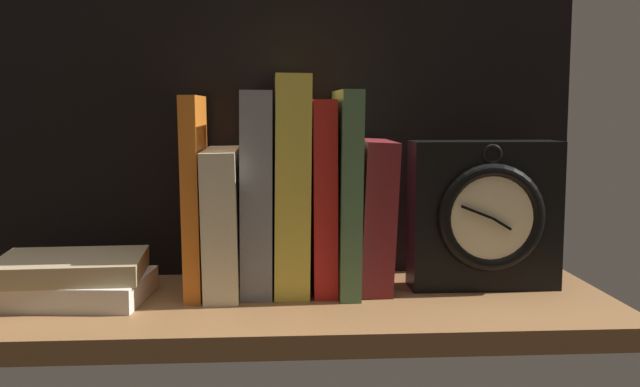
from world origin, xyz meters
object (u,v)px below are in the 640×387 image
at_px(book_red_requiem, 322,195).
at_px(book_green_romantic, 346,190).
at_px(book_cream_twain, 223,220).
at_px(book_yellow_seinlanguage, 291,183).
at_px(book_maroon_dawkins, 373,214).
at_px(book_stack_side, 73,278).
at_px(framed_clock, 485,215).
at_px(book_gray_chess, 257,191).
at_px(book_orange_pandolfini, 196,194).

height_order(book_red_requiem, book_green_romantic, book_green_romantic).
bearing_deg(book_cream_twain, book_yellow_seinlanguage, 0.00).
bearing_deg(book_maroon_dawkins, book_red_requiem, 180.00).
xyz_separation_m(book_green_romantic, book_maroon_dawkins, (0.03, 0.00, -0.03)).
bearing_deg(book_stack_side, book_yellow_seinlanguage, 8.91).
height_order(book_cream_twain, book_stack_side, book_cream_twain).
bearing_deg(book_stack_side, book_red_requiem, 7.79).
bearing_deg(book_maroon_dawkins, book_green_romantic, -180.00).
bearing_deg(book_stack_side, framed_clock, 2.91).
bearing_deg(book_green_romantic, book_yellow_seinlanguage, 180.00).
distance_m(book_gray_chess, book_yellow_seinlanguage, 0.04).
bearing_deg(book_maroon_dawkins, framed_clock, -6.29).
bearing_deg(book_maroon_dawkins, book_gray_chess, 180.00).
relative_size(book_gray_chess, book_stack_side, 1.37).
bearing_deg(book_yellow_seinlanguage, book_orange_pandolfini, 180.00).
xyz_separation_m(book_green_romantic, book_stack_side, (-0.32, -0.04, -0.09)).
bearing_deg(book_green_romantic, book_gray_chess, 180.00).
height_order(book_yellow_seinlanguage, book_maroon_dawkins, book_yellow_seinlanguage).
relative_size(book_red_requiem, book_maroon_dawkins, 1.27).
relative_size(book_orange_pandolfini, book_stack_side, 1.34).
height_order(book_gray_chess, book_green_romantic, same).
bearing_deg(book_red_requiem, book_stack_side, -172.21).
distance_m(book_gray_chess, book_maroon_dawkins, 0.14).
bearing_deg(book_maroon_dawkins, book_orange_pandolfini, 180.00).
distance_m(book_cream_twain, book_red_requiem, 0.12).
relative_size(book_cream_twain, book_green_romantic, 0.71).
bearing_deg(book_gray_chess, book_maroon_dawkins, 0.00).
height_order(book_gray_chess, book_stack_side, book_gray_chess).
distance_m(book_cream_twain, book_maroon_dawkins, 0.18).
height_order(book_green_romantic, book_maroon_dawkins, book_green_romantic).
bearing_deg(book_gray_chess, book_green_romantic, -0.00).
distance_m(book_cream_twain, book_gray_chess, 0.05).
xyz_separation_m(book_maroon_dawkins, book_stack_side, (-0.35, -0.04, -0.07)).
height_order(book_gray_chess, book_yellow_seinlanguage, book_yellow_seinlanguage).
bearing_deg(book_green_romantic, book_cream_twain, 180.00).
distance_m(book_green_romantic, book_stack_side, 0.33).
bearing_deg(book_red_requiem, book_yellow_seinlanguage, 180.00).
height_order(book_orange_pandolfini, book_yellow_seinlanguage, book_yellow_seinlanguage).
relative_size(book_orange_pandolfini, book_green_romantic, 0.97).
bearing_deg(book_yellow_seinlanguage, book_stack_side, -171.09).
bearing_deg(book_gray_chess, framed_clock, -3.07).
distance_m(book_orange_pandolfini, framed_clock, 0.35).
bearing_deg(book_red_requiem, book_green_romantic, -0.00).
relative_size(book_gray_chess, book_red_requiem, 1.04).
xyz_separation_m(book_red_requiem, book_green_romantic, (0.03, -0.00, 0.01)).
height_order(book_yellow_seinlanguage, book_green_romantic, book_yellow_seinlanguage).
bearing_deg(book_red_requiem, book_orange_pandolfini, 180.00).
relative_size(book_red_requiem, framed_clock, 1.27).
xyz_separation_m(book_yellow_seinlanguage, book_green_romantic, (0.07, -0.00, -0.01)).
bearing_deg(framed_clock, book_stack_side, -177.09).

